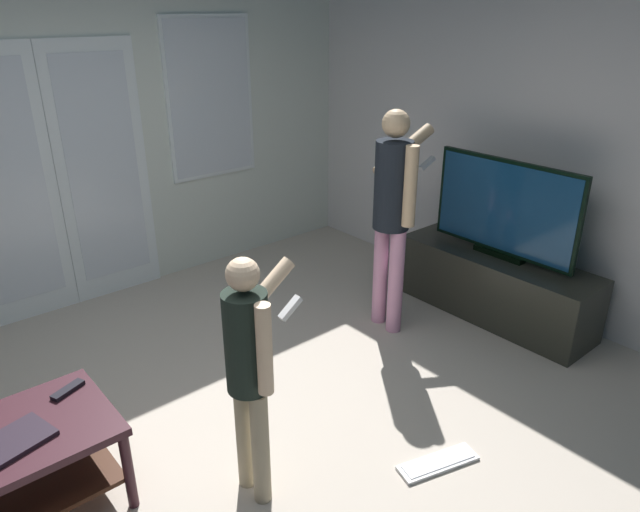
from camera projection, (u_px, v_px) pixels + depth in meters
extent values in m
cube|color=#C0B2A2|center=(220.00, 466.00, 3.03)|extent=(5.67, 4.74, 0.02)
cube|color=silver|center=(34.00, 142.00, 4.13)|extent=(5.67, 0.06, 2.62)
cube|color=white|center=(6.00, 194.00, 4.07)|extent=(0.70, 0.02, 2.03)
cube|color=silver|center=(5.00, 187.00, 4.04)|extent=(0.54, 0.01, 1.73)
cube|color=white|center=(104.00, 176.00, 4.49)|extent=(0.70, 0.02, 2.03)
cube|color=silver|center=(104.00, 170.00, 4.47)|extent=(0.54, 0.01, 1.73)
cube|color=white|center=(210.00, 99.00, 4.89)|extent=(0.82, 0.02, 1.33)
cube|color=silver|center=(211.00, 99.00, 4.88)|extent=(0.76, 0.01, 1.27)
cube|color=silver|center=(542.00, 140.00, 4.17)|extent=(0.06, 4.74, 2.62)
cube|color=#371921|center=(6.00, 441.00, 2.54)|extent=(0.90, 0.61, 0.04)
cube|color=#3E1E10|center=(19.00, 490.00, 2.65)|extent=(0.82, 0.53, 0.02)
cylinder|color=#371921|center=(128.00, 471.00, 2.69)|extent=(0.05, 0.05, 0.43)
cylinder|color=#371921|center=(86.00, 414.00, 3.07)|extent=(0.05, 0.05, 0.43)
cube|color=#2B2C23|center=(495.00, 286.00, 4.39)|extent=(0.47, 1.51, 0.49)
cube|color=black|center=(591.00, 320.00, 3.86)|extent=(0.40, 0.02, 0.28)
cube|color=black|center=(499.00, 254.00, 4.29)|extent=(0.08, 0.40, 0.04)
cube|color=black|center=(505.00, 207.00, 4.14)|extent=(0.04, 1.14, 0.69)
cube|color=navy|center=(504.00, 208.00, 4.13)|extent=(0.00, 1.09, 0.64)
cylinder|color=#DF96BC|center=(396.00, 282.00, 4.13)|extent=(0.11, 0.11, 0.78)
cylinder|color=#DF96BC|center=(380.00, 274.00, 4.25)|extent=(0.11, 0.11, 0.78)
cylinder|color=black|center=(393.00, 186.00, 3.91)|extent=(0.25, 0.25, 0.61)
sphere|color=#DCB589|center=(396.00, 124.00, 3.75)|extent=(0.19, 0.19, 0.19)
cylinder|color=#DCB589|center=(410.00, 187.00, 3.77)|extent=(0.09, 0.09, 0.54)
cylinder|color=#DCB589|center=(404.00, 150.00, 4.09)|extent=(0.53, 0.14, 0.33)
cube|color=white|center=(427.00, 163.00, 4.27)|extent=(0.14, 0.05, 0.09)
cylinder|color=tan|center=(261.00, 448.00, 2.70)|extent=(0.09, 0.09, 0.61)
cylinder|color=tan|center=(245.00, 434.00, 2.79)|extent=(0.09, 0.09, 0.61)
cylinder|color=black|center=(247.00, 342.00, 2.52)|extent=(0.20, 0.20, 0.48)
sphere|color=beige|center=(243.00, 274.00, 2.39)|extent=(0.15, 0.15, 0.15)
cylinder|color=beige|center=(264.00, 350.00, 2.42)|extent=(0.07, 0.07, 0.43)
cylinder|color=beige|center=(260.00, 296.00, 2.67)|extent=(0.39, 0.07, 0.31)
cube|color=white|center=(290.00, 308.00, 2.83)|extent=(0.13, 0.04, 0.11)
cube|color=white|center=(438.00, 463.00, 3.02)|extent=(0.46, 0.25, 0.02)
cube|color=silver|center=(438.00, 461.00, 3.02)|extent=(0.41, 0.21, 0.00)
cube|color=#281E29|center=(8.00, 444.00, 2.48)|extent=(0.39, 0.30, 0.02)
cube|color=black|center=(68.00, 390.00, 2.83)|extent=(0.18, 0.11, 0.02)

